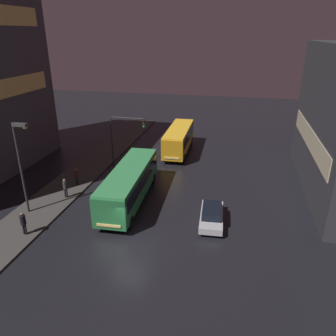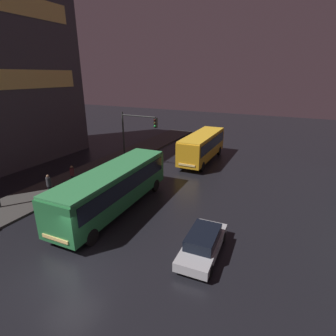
# 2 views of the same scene
# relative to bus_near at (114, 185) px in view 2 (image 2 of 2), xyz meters

# --- Properties ---
(ground_plane) EXTENTS (120.00, 120.00, 0.00)m
(ground_plane) POSITION_rel_bus_near_xyz_m (2.09, -6.49, -1.93)
(ground_plane) COLOR black
(sidewalk_left) EXTENTS (4.00, 48.00, 0.15)m
(sidewalk_left) POSITION_rel_bus_near_xyz_m (-6.91, 3.51, -1.86)
(sidewalk_left) COLOR #3D3A38
(sidewalk_left) RESTS_ON ground
(bus_near) EXTENTS (3.09, 11.09, 3.13)m
(bus_near) POSITION_rel_bus_near_xyz_m (0.00, 0.00, 0.00)
(bus_near) COLOR #236B38
(bus_near) RESTS_ON ground
(bus_far) EXTENTS (2.68, 9.37, 3.12)m
(bus_far) POSITION_rel_bus_near_xyz_m (1.77, 13.54, -0.01)
(bus_far) COLOR orange
(bus_far) RESTS_ON ground
(car_taxi) EXTENTS (1.99, 4.55, 1.38)m
(car_taxi) POSITION_rel_bus_near_xyz_m (7.35, -1.96, -1.21)
(car_taxi) COLOR #B7B7BC
(car_taxi) RESTS_ON ground
(pedestrian_near) EXTENTS (0.45, 0.45, 1.82)m
(pedestrian_near) POSITION_rel_bus_near_xyz_m (-5.75, -0.78, -0.71)
(pedestrian_near) COLOR black
(pedestrian_near) RESTS_ON sidewalk_left
(pedestrian_mid) EXTENTS (0.37, 0.37, 1.70)m
(pedestrian_mid) POSITION_rel_bus_near_xyz_m (-6.02, 1.88, -0.79)
(pedestrian_mid) COLOR black
(pedestrian_mid) RESTS_ON sidewalk_left
(traffic_light_main) EXTENTS (3.93, 0.35, 5.85)m
(traffic_light_main) POSITION_rel_bus_near_xyz_m (-3.13, 7.63, 2.10)
(traffic_light_main) COLOR #2D2D2D
(traffic_light_main) RESTS_ON ground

